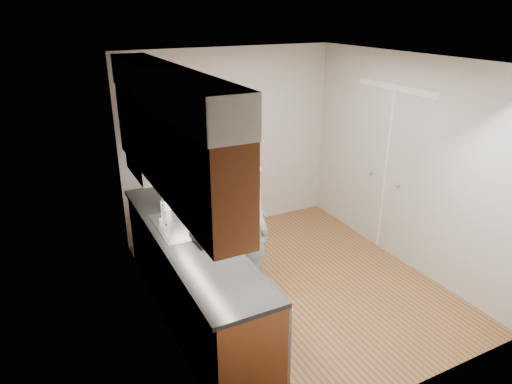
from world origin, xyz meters
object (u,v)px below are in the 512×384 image
soap_bottle_a (166,200)px  soap_bottle_b (184,196)px  person (251,217)px  soap_bottle_c (170,192)px  soda_can (180,203)px  steel_can (177,203)px  dish_rack (212,237)px

soap_bottle_a → soap_bottle_b: soap_bottle_a is taller
person → soap_bottle_c: person is taller
soda_can → person: bearing=-32.1°
soap_bottle_b → steel_can: size_ratio=1.59×
soap_bottle_c → soda_can: soap_bottle_c is taller
person → soap_bottle_b: 0.78m
soap_bottle_c → steel_can: bearing=-92.3°
person → dish_rack: bearing=118.0°
soda_can → dish_rack: soda_can is taller
soap_bottle_a → soap_bottle_b: 0.26m
steel_can → dish_rack: steel_can is taller
person → steel_can: 0.81m
soap_bottle_c → soda_can: (0.01, -0.34, -0.01)m
soap_bottle_a → soap_bottle_b: (0.24, 0.11, -0.04)m
soap_bottle_c → steel_can: soap_bottle_c is taller
soda_can → dish_rack: bearing=-86.4°
person → soap_bottle_c: 1.01m
soap_bottle_a → soap_bottle_b: size_ratio=1.47×
dish_rack → soap_bottle_c: bearing=90.5°
soap_bottle_a → steel_can: soap_bottle_a is taller
dish_rack → soap_bottle_b: bearing=85.2°
soap_bottle_a → soda_can: (0.15, 0.00, -0.07)m
soap_bottle_a → soap_bottle_c: (0.14, 0.34, -0.06)m
soap_bottle_c → dish_rack: soap_bottle_c is taller
person → dish_rack: (-0.60, -0.40, 0.09)m
soap_bottle_b → soda_can: bearing=-131.0°
soap_bottle_b → steel_can: 0.14m
soda_can → soap_bottle_a: bearing=-179.1°
person → dish_rack: person is taller
steel_can → dish_rack: (0.07, -0.83, -0.03)m
person → soap_bottle_c: size_ratio=10.95×
dish_rack → soap_bottle_a: bearing=101.5°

